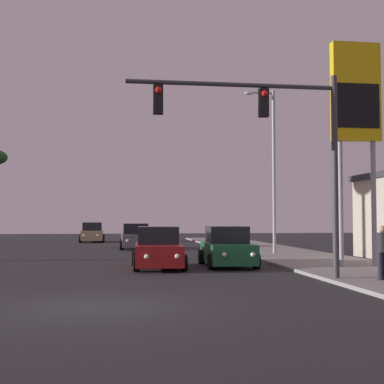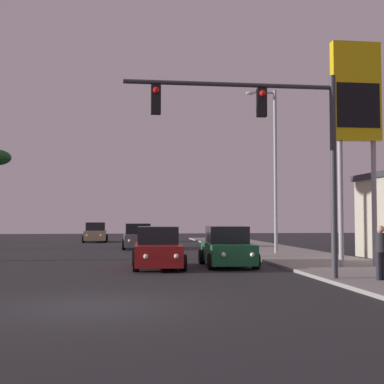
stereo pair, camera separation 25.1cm
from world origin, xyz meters
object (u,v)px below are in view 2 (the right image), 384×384
at_px(traffic_light_mast, 275,133).
at_px(car_red, 158,249).
at_px(car_tan, 95,233).
at_px(car_grey, 138,237).
at_px(street_lamp, 273,162).
at_px(car_green, 227,248).
at_px(pedestrian_on_sidewalk, 381,250).
at_px(gas_station_sign, 356,104).

bearing_deg(traffic_light_mast, car_red, 122.16).
distance_m(car_tan, car_grey, 11.45).
bearing_deg(street_lamp, car_green, -121.01).
distance_m(car_red, traffic_light_mast, 7.49).
xyz_separation_m(car_grey, pedestrian_on_sidewalk, (7.00, -20.21, 0.27)).
bearing_deg(traffic_light_mast, pedestrian_on_sidewalk, -12.35).
relative_size(car_tan, car_grey, 1.00).
height_order(car_green, street_lamp, street_lamp).
xyz_separation_m(street_lamp, pedestrian_on_sidewalk, (-0.24, -12.86, -4.08)).
bearing_deg(car_red, gas_station_sign, 171.51).
height_order(car_red, traffic_light_mast, traffic_light_mast).
bearing_deg(car_red, car_tan, -79.37).
xyz_separation_m(car_green, car_grey, (-3.45, 13.66, 0.00)).
distance_m(car_green, gas_station_sign, 7.88).
xyz_separation_m(traffic_light_mast, pedestrian_on_sidewalk, (3.12, -0.68, -3.66)).
distance_m(car_grey, traffic_light_mast, 20.29).
bearing_deg(street_lamp, traffic_light_mast, -105.44).
bearing_deg(pedestrian_on_sidewalk, car_green, 118.47).
relative_size(car_green, gas_station_sign, 0.48).
height_order(car_grey, gas_station_sign, gas_station_sign).
distance_m(car_grey, gas_station_sign, 18.63).
bearing_deg(car_grey, car_green, 103.25).
bearing_deg(pedestrian_on_sidewalk, car_grey, 109.10).
bearing_deg(car_red, car_green, -168.96).
relative_size(car_tan, car_red, 1.00).
bearing_deg(car_grey, gas_station_sign, 117.32).
height_order(car_green, car_grey, same).
distance_m(traffic_light_mast, street_lamp, 12.64).
bearing_deg(car_grey, traffic_light_mast, 100.31).
relative_size(traffic_light_mast, street_lamp, 0.75).
relative_size(car_grey, traffic_light_mast, 0.64).
xyz_separation_m(car_grey, traffic_light_mast, (3.88, -19.52, 3.94)).
distance_m(car_red, gas_station_sign, 9.92).
height_order(car_red, pedestrian_on_sidewalk, pedestrian_on_sidewalk).
bearing_deg(street_lamp, pedestrian_on_sidewalk, -91.07).
bearing_deg(pedestrian_on_sidewalk, car_red, 137.00).
height_order(car_red, street_lamp, street_lamp).
bearing_deg(gas_station_sign, traffic_light_mast, -138.67).
relative_size(traffic_light_mast, gas_station_sign, 0.75).
xyz_separation_m(traffic_light_mast, gas_station_sign, (4.49, 3.95, 1.92)).
height_order(car_grey, pedestrian_on_sidewalk, pedestrian_on_sidewalk).
height_order(car_green, gas_station_sign, gas_station_sign).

